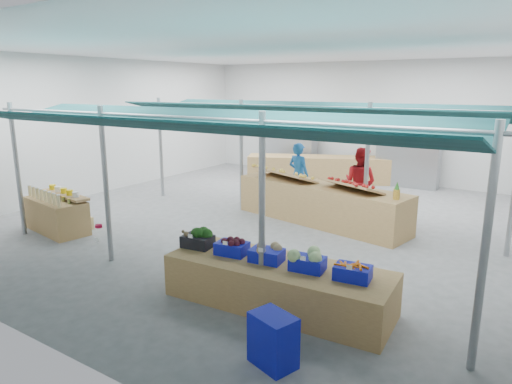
% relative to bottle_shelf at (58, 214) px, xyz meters
% --- Properties ---
extents(floor, '(13.00, 13.00, 0.00)m').
position_rel_bottle_shelf_xyz_m(floor, '(3.51, 3.43, -0.42)').
color(floor, '#5E5E61').
rests_on(floor, ground).
extents(hall, '(13.00, 13.00, 13.00)m').
position_rel_bottle_shelf_xyz_m(hall, '(3.51, 4.86, 2.22)').
color(hall, silver).
rests_on(hall, ground).
extents(pole_grid, '(10.00, 4.60, 3.00)m').
position_rel_bottle_shelf_xyz_m(pole_grid, '(4.26, 1.68, 1.39)').
color(pole_grid, gray).
rests_on(pole_grid, floor).
extents(awnings, '(9.50, 7.08, 0.30)m').
position_rel_bottle_shelf_xyz_m(awnings, '(4.26, 1.68, 2.36)').
color(awnings, '#0A282E').
rests_on(awnings, pole_grid).
extents(back_shelving_left, '(2.00, 0.50, 2.00)m').
position_rel_bottle_shelf_xyz_m(back_shelving_left, '(1.01, 9.43, 0.58)').
color(back_shelving_left, '#B23F33').
rests_on(back_shelving_left, floor).
extents(back_shelving_right, '(2.00, 0.50, 2.00)m').
position_rel_bottle_shelf_xyz_m(back_shelving_right, '(5.51, 9.43, 0.58)').
color(back_shelving_right, '#B23F33').
rests_on(back_shelving_right, floor).
extents(bottle_shelf, '(1.84, 1.29, 1.05)m').
position_rel_bottle_shelf_xyz_m(bottle_shelf, '(0.00, 0.00, 0.00)').
color(bottle_shelf, olive).
rests_on(bottle_shelf, floor).
extents(veg_counter, '(3.59, 1.39, 0.69)m').
position_rel_bottle_shelf_xyz_m(veg_counter, '(6.20, -0.41, -0.08)').
color(veg_counter, olive).
rests_on(veg_counter, floor).
extents(fruit_counter, '(4.66, 1.90, 0.97)m').
position_rel_bottle_shelf_xyz_m(fruit_counter, '(4.86, 3.98, 0.06)').
color(fruit_counter, olive).
rests_on(fruit_counter, floor).
extents(far_counter, '(4.94, 3.00, 0.90)m').
position_rel_bottle_shelf_xyz_m(far_counter, '(2.62, 8.57, 0.02)').
color(far_counter, olive).
rests_on(far_counter, floor).
extents(crate_stack, '(0.64, 0.54, 0.66)m').
position_rel_bottle_shelf_xyz_m(crate_stack, '(6.95, -1.80, -0.09)').
color(crate_stack, '#0F16A8').
rests_on(crate_stack, floor).
extents(vendor_left, '(0.73, 0.55, 1.81)m').
position_rel_bottle_shelf_xyz_m(vendor_left, '(3.66, 5.08, 0.48)').
color(vendor_left, '#18579C').
rests_on(vendor_left, floor).
extents(vendor_right, '(0.99, 0.84, 1.81)m').
position_rel_bottle_shelf_xyz_m(vendor_right, '(5.46, 5.08, 0.48)').
color(vendor_right, '#AA141B').
rests_on(vendor_right, floor).
extents(crate_broccoli, '(0.54, 0.43, 0.35)m').
position_rel_bottle_shelf_xyz_m(crate_broccoli, '(4.69, -0.51, 0.42)').
color(crate_broccoli, black).
rests_on(crate_broccoli, veg_counter).
extents(crate_beets, '(0.54, 0.43, 0.29)m').
position_rel_bottle_shelf_xyz_m(crate_beets, '(5.37, -0.47, 0.39)').
color(crate_beets, '#0F16A8').
rests_on(crate_beets, veg_counter).
extents(crate_celeriac, '(0.54, 0.43, 0.31)m').
position_rel_bottle_shelf_xyz_m(crate_celeriac, '(6.01, -0.43, 0.41)').
color(crate_celeriac, '#0F16A8').
rests_on(crate_celeriac, veg_counter).
extents(crate_cabbage, '(0.54, 0.43, 0.35)m').
position_rel_bottle_shelf_xyz_m(crate_cabbage, '(6.69, -0.38, 0.42)').
color(crate_cabbage, '#0F16A8').
rests_on(crate_cabbage, veg_counter).
extents(crate_carrots, '(0.54, 0.43, 0.29)m').
position_rel_bottle_shelf_xyz_m(crate_carrots, '(7.38, -0.34, 0.37)').
color(crate_carrots, '#0F16A8').
rests_on(crate_carrots, veg_counter).
extents(sparrow, '(0.12, 0.09, 0.11)m').
position_rel_bottle_shelf_xyz_m(sparrow, '(4.54, -0.64, 0.51)').
color(sparrow, brown).
rests_on(sparrow, crate_broccoli).
extents(pole_ribbon, '(0.12, 0.12, 0.28)m').
position_rel_bottle_shelf_xyz_m(pole_ribbon, '(3.42, -1.51, 0.65)').
color(pole_ribbon, red).
rests_on(pole_ribbon, pole_grid).
extents(apple_heap_yellow, '(2.02, 1.34, 0.27)m').
position_rel_bottle_shelf_xyz_m(apple_heap_yellow, '(3.78, 4.07, 0.71)').
color(apple_heap_yellow, '#997247').
rests_on(apple_heap_yellow, fruit_counter).
extents(apple_heap_red, '(1.65, 1.20, 0.27)m').
position_rel_bottle_shelf_xyz_m(apple_heap_red, '(5.74, 3.70, 0.71)').
color(apple_heap_red, '#997247').
rests_on(apple_heap_red, fruit_counter).
extents(pineapple, '(0.14, 0.14, 0.39)m').
position_rel_bottle_shelf_xyz_m(pineapple, '(6.85, 3.49, 0.73)').
color(pineapple, '#8C6019').
rests_on(pineapple, fruit_counter).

